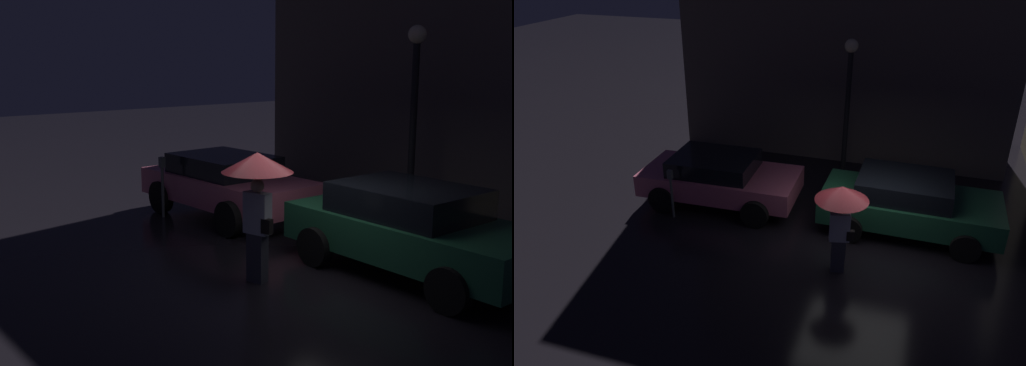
% 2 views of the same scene
% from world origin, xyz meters
% --- Properties ---
extents(ground_plane, '(60.00, 60.00, 0.00)m').
position_xyz_m(ground_plane, '(0.00, 0.00, 0.00)').
color(ground_plane, black).
extents(parked_car_pink, '(4.09, 2.05, 1.32)m').
position_xyz_m(parked_car_pink, '(-3.93, 1.37, 0.72)').
color(parked_car_pink, '#DB6684').
rests_on(parked_car_pink, ground).
extents(parked_car_green, '(4.12, 2.05, 1.40)m').
position_xyz_m(parked_car_green, '(0.85, 1.43, 0.74)').
color(parked_car_green, '#1E5638').
rests_on(parked_car_green, ground).
extents(pedestrian_with_umbrella, '(1.08, 1.08, 1.99)m').
position_xyz_m(pedestrian_with_umbrella, '(-0.40, -0.68, 1.61)').
color(pedestrian_with_umbrella, '#383842').
rests_on(pedestrian_with_umbrella, ground).
extents(parking_meter, '(0.12, 0.10, 1.29)m').
position_xyz_m(parking_meter, '(-4.75, 0.27, 0.80)').
color(parking_meter, '#4C5154').
rests_on(parking_meter, ground).
extents(street_lamp_near, '(0.36, 0.36, 3.97)m').
position_xyz_m(street_lamp_near, '(-1.13, 3.92, 2.60)').
color(street_lamp_near, black).
rests_on(street_lamp_near, ground).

